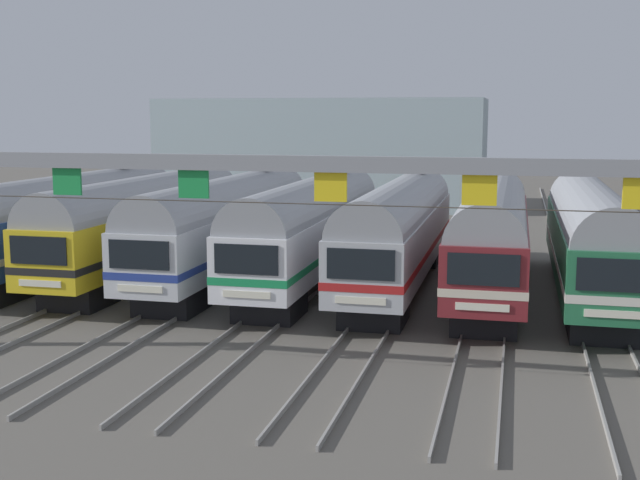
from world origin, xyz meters
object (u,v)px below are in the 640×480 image
Objects in this scene: commuter_train_yellow at (147,220)px; commuter_train_white at (311,225)px; commuter_train_blue at (71,218)px; commuter_train_green at (590,234)px; commuter_train_maroon at (492,231)px; catenary_gantry at (194,192)px; commuter_train_stainless at (399,228)px; commuter_train_silver at (227,223)px.

commuter_train_yellow is 1.00× the size of commuter_train_white.
commuter_train_blue is 23.79m from commuter_train_green.
catenary_gantry is at bearing -120.44° from commuter_train_maroon.
commuter_train_stainless is at bearing 0.00° from commuter_train_yellow.
commuter_train_white is at bearing 179.97° from commuter_train_maroon.
commuter_train_maroon is at bearing 180.00° from commuter_train_green.
commuter_train_green is at bearing -0.02° from commuter_train_white.
commuter_train_silver is (3.96, 0.00, 0.00)m from commuter_train_yellow.
commuter_train_silver is 1.00× the size of commuter_train_white.
catenary_gantry is at bearing -106.37° from commuter_train_stainless.
commuter_train_stainless is 7.93m from commuter_train_green.
commuter_train_silver is 0.62× the size of catenary_gantry.
catenary_gantry reaches higher than commuter_train_green.
commuter_train_stainless is at bearing 0.00° from commuter_train_white.
commuter_train_white is 13.77m from catenary_gantry.
commuter_train_white is 7.93m from commuter_train_maroon.
commuter_train_blue and commuter_train_yellow have the same top height.
catenary_gantry reaches higher than commuter_train_maroon.
commuter_train_maroon is at bearing -0.02° from commuter_train_silver.
commuter_train_maroon is at bearing -0.02° from commuter_train_yellow.
commuter_train_blue is 1.00× the size of commuter_train_silver.
commuter_train_yellow is 7.93m from commuter_train_white.
catenary_gantry is (11.89, -13.50, 2.73)m from commuter_train_blue.
commuter_train_blue is at bearing 180.00° from commuter_train_white.
catenary_gantry is (7.93, -13.50, 2.73)m from commuter_train_yellow.
commuter_train_silver is 7.93m from commuter_train_stainless.
commuter_train_white is at bearing 90.00° from catenary_gantry.
commuter_train_blue is at bearing 131.38° from catenary_gantry.
commuter_train_green is (7.93, -0.00, -0.00)m from commuter_train_stainless.
commuter_train_stainless is (3.96, 0.00, 0.00)m from commuter_train_white.
commuter_train_silver is at bearing 179.98° from commuter_train_maroon.
commuter_train_silver is 1.00× the size of commuter_train_maroon.
commuter_train_yellow is 1.00× the size of commuter_train_silver.
commuter_train_blue is at bearing 179.99° from commuter_train_maroon.
commuter_train_yellow reaches higher than commuter_train_green.
commuter_train_blue is 15.86m from commuter_train_stainless.
commuter_train_yellow is (3.96, 0.00, 0.00)m from commuter_train_blue.
commuter_train_silver is at bearing 180.00° from commuter_train_stainless.
catenary_gantry reaches higher than commuter_train_white.
catenary_gantry is (-11.89, -13.49, 2.73)m from commuter_train_green.
commuter_train_white and commuter_train_stainless have the same top height.
commuter_train_silver and commuter_train_white have the same top height.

